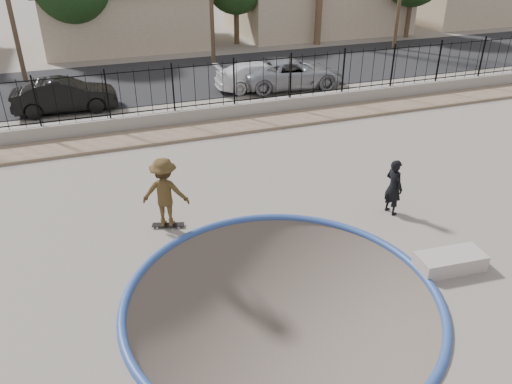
{
  "coord_description": "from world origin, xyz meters",
  "views": [
    {
      "loc": [
        -3.39,
        -8.74,
        7.24
      ],
      "look_at": [
        0.47,
        2.0,
        1.04
      ],
      "focal_mm": 35.0,
      "sensor_mm": 36.0,
      "label": 1
    }
  ],
  "objects": [
    {
      "name": "skateboard",
      "position": [
        -1.78,
        2.76,
        0.06
      ],
      "size": [
        0.88,
        0.46,
        0.07
      ],
      "rotation": [
        0.0,
        0.0,
        -0.31
      ],
      "color": "black",
      "rests_on": "ground"
    },
    {
      "name": "house_east",
      "position": [
        14.0,
        26.5,
        1.97
      ],
      "size": [
        12.6,
        8.6,
        3.9
      ],
      "color": "tan",
      "rests_on": "ground"
    },
    {
      "name": "rock_strip",
      "position": [
        0.0,
        9.2,
        0.06
      ],
      "size": [
        42.0,
        1.6,
        0.11
      ],
      "primitive_type": "cube",
      "color": "#967D62",
      "rests_on": "ground"
    },
    {
      "name": "skater",
      "position": [
        -1.78,
        2.76,
        0.95
      ],
      "size": [
        1.41,
        1.12,
        1.91
      ],
      "primitive_type": "imported",
      "rotation": [
        0.0,
        0.0,
        2.76
      ],
      "color": "brown",
      "rests_on": "ground"
    },
    {
      "name": "concrete_ledge",
      "position": [
        4.14,
        -1.31,
        0.2
      ],
      "size": [
        1.65,
        0.83,
        0.4
      ],
      "primitive_type": "cube",
      "rotation": [
        0.0,
        0.0,
        -0.08
      ],
      "color": "#AFA29B",
      "rests_on": "ground"
    },
    {
      "name": "fence",
      "position": [
        0.0,
        10.3,
        1.5
      ],
      "size": [
        40.0,
        0.04,
        1.8
      ],
      "color": "black",
      "rests_on": "retaining_wall"
    },
    {
      "name": "house_center",
      "position": [
        0.0,
        26.5,
        1.97
      ],
      "size": [
        10.6,
        8.6,
        3.9
      ],
      "color": "tan",
      "rests_on": "ground"
    },
    {
      "name": "videographer",
      "position": [
        4.29,
        1.4,
        0.81
      ],
      "size": [
        0.49,
        0.65,
        1.62
      ],
      "primitive_type": "imported",
      "rotation": [
        0.0,
        0.0,
        1.76
      ],
      "color": "black",
      "rests_on": "ground"
    },
    {
      "name": "car_c",
      "position": [
        4.89,
        13.71,
        0.68
      ],
      "size": [
        4.48,
        1.98,
        1.28
      ],
      "primitive_type": "imported",
      "rotation": [
        0.0,
        0.0,
        1.53
      ],
      "color": "white",
      "rests_on": "street"
    },
    {
      "name": "retaining_wall",
      "position": [
        0.0,
        10.3,
        0.3
      ],
      "size": [
        42.0,
        0.45,
        0.6
      ],
      "primitive_type": "cube",
      "color": "gray",
      "rests_on": "ground"
    },
    {
      "name": "street",
      "position": [
        0.0,
        17.0,
        0.02
      ],
      "size": [
        90.0,
        8.0,
        0.04
      ],
      "primitive_type": "cube",
      "color": "black",
      "rests_on": "ground"
    },
    {
      "name": "ground",
      "position": [
        0.0,
        12.0,
        -1.1
      ],
      "size": [
        120.0,
        120.0,
        2.2
      ],
      "primitive_type": "cube",
      "color": "slate",
      "rests_on": "ground"
    },
    {
      "name": "bowl_pit",
      "position": [
        0.0,
        -1.0,
        0.0
      ],
      "size": [
        6.84,
        6.84,
        1.8
      ],
      "primitive_type": null,
      "color": "brown",
      "rests_on": "ground"
    },
    {
      "name": "coping_ring",
      "position": [
        0.0,
        -1.0,
        0.0
      ],
      "size": [
        7.04,
        7.04,
        0.2
      ],
      "primitive_type": "torus",
      "color": "#2E4B95",
      "rests_on": "ground"
    },
    {
      "name": "car_d",
      "position": [
        6.42,
        13.4,
        0.73
      ],
      "size": [
        5.15,
        2.65,
        1.39
      ],
      "primitive_type": "imported",
      "rotation": [
        0.0,
        0.0,
        1.5
      ],
      "color": "#9D9FA5",
      "rests_on": "street"
    },
    {
      "name": "car_b",
      "position": [
        -4.09,
        13.4,
        0.74
      ],
      "size": [
        4.3,
        1.6,
        1.4
      ],
      "primitive_type": "imported",
      "rotation": [
        0.0,
        0.0,
        1.54
      ],
      "color": "black",
      "rests_on": "street"
    }
  ]
}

